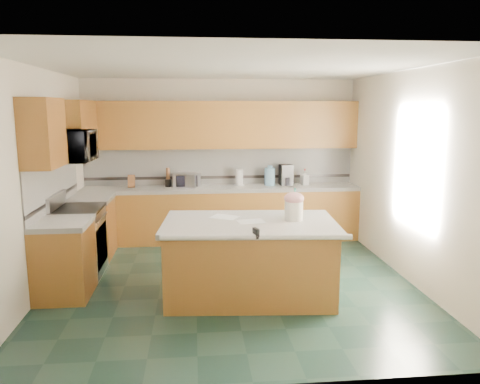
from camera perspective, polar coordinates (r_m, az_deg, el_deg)
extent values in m
plane|color=black|center=(6.14, -1.09, -10.95)|extent=(4.60, 4.60, 0.00)
plane|color=white|center=(5.75, -1.18, 15.03)|extent=(4.60, 4.60, 0.00)
cube|color=#EEE2CC|center=(8.09, -2.43, 4.03)|extent=(4.60, 0.04, 2.70)
cube|color=#EEE2CC|center=(3.53, 1.84, -3.97)|extent=(4.60, 0.04, 2.70)
cube|color=#EEE2CC|center=(6.07, -23.53, 1.15)|extent=(0.04, 4.60, 2.70)
cube|color=#EEE2CC|center=(6.41, 20.03, 1.81)|extent=(0.04, 4.60, 2.70)
cube|color=#4D2A0F|center=(7.93, -2.25, -2.84)|extent=(4.60, 0.60, 0.86)
cube|color=white|center=(7.84, -2.28, 0.44)|extent=(4.60, 0.64, 0.06)
cube|color=#4D2A0F|center=(7.87, -2.39, 8.17)|extent=(4.60, 0.33, 0.78)
cube|color=silver|center=(8.07, -2.42, 3.20)|extent=(4.60, 0.02, 0.63)
cube|color=black|center=(8.09, -2.40, 1.82)|extent=(4.60, 0.01, 0.05)
cube|color=#4D2A0F|center=(7.39, -17.63, -4.28)|extent=(0.60, 0.82, 0.86)
cube|color=white|center=(7.29, -17.82, -0.78)|extent=(0.64, 0.82, 0.06)
cube|color=#4D2A0F|center=(5.96, -20.64, -7.91)|extent=(0.60, 0.72, 0.86)
cube|color=white|center=(5.84, -20.92, -3.60)|extent=(0.64, 0.72, 0.06)
cube|color=silver|center=(6.60, -21.75, 0.92)|extent=(0.02, 2.30, 0.63)
cube|color=black|center=(6.63, -21.59, -0.74)|extent=(0.01, 2.30, 0.05)
cube|color=#4D2A0F|center=(7.34, -19.09, 7.48)|extent=(0.33, 1.09, 0.78)
cube|color=#4D2A0F|center=(5.73, -22.90, 6.65)|extent=(0.33, 0.72, 0.78)
cube|color=#B7B7BC|center=(6.64, -19.02, -5.88)|extent=(0.60, 0.76, 0.88)
cube|color=black|center=(6.59, -16.54, -6.22)|extent=(0.02, 0.68, 0.55)
cube|color=black|center=(6.54, -19.25, -1.99)|extent=(0.62, 0.78, 0.04)
cylinder|color=#B7B7BC|center=(6.49, -16.45, -3.00)|extent=(0.02, 0.66, 0.02)
cube|color=#B7B7BC|center=(6.58, -21.52, -0.99)|extent=(0.06, 0.76, 0.18)
imported|color=#B7B7BC|center=(6.42, -19.69, 5.29)|extent=(0.50, 0.73, 0.41)
cube|color=#4D2A0F|center=(5.58, 1.16, -8.46)|extent=(1.98, 1.23, 0.86)
cube|color=white|center=(5.45, 1.18, -3.87)|extent=(2.09, 1.34, 0.06)
cylinder|color=white|center=(4.88, 2.00, -5.55)|extent=(2.00, 0.22, 0.06)
cylinder|color=white|center=(5.51, 6.57, -2.28)|extent=(0.27, 0.27, 0.22)
ellipsoid|color=#D98E8F|center=(5.48, 6.60, -0.77)|extent=(0.23, 0.23, 0.14)
cylinder|color=tan|center=(5.47, 6.61, -0.27)|extent=(0.08, 0.03, 0.03)
sphere|color=tan|center=(5.46, 6.22, -0.27)|extent=(0.04, 0.04, 0.04)
sphere|color=tan|center=(5.48, 7.01, -0.26)|extent=(0.04, 0.04, 0.04)
imported|color=teal|center=(5.68, 6.68, -1.26)|extent=(0.16, 0.16, 0.35)
cube|color=white|center=(5.43, 1.34, -3.60)|extent=(0.34, 0.28, 0.00)
cube|color=white|center=(5.65, -1.89, -3.05)|extent=(0.39, 0.37, 0.00)
cube|color=black|center=(4.89, 1.96, -5.03)|extent=(0.06, 0.12, 0.10)
cylinder|color=black|center=(4.83, 2.06, -5.47)|extent=(0.02, 0.08, 0.02)
cube|color=#472814|center=(7.92, -13.09, 1.26)|extent=(0.12, 0.16, 0.23)
cylinder|color=black|center=(7.90, -8.75, 1.10)|extent=(0.10, 0.10, 0.13)
cylinder|color=#472814|center=(7.88, -8.78, 2.25)|extent=(0.06, 0.06, 0.19)
cube|color=#B7B7BC|center=(7.85, -6.51, 1.46)|extent=(0.46, 0.40, 0.23)
cube|color=black|center=(7.73, -6.52, 1.32)|extent=(0.35, 0.01, 0.19)
cylinder|color=white|center=(7.93, -0.09, 1.80)|extent=(0.12, 0.12, 0.28)
cylinder|color=#B7B7BC|center=(7.95, -0.09, 0.86)|extent=(0.19, 0.19, 0.01)
cylinder|color=#689EC4|center=(7.96, 3.65, 1.88)|extent=(0.18, 0.18, 0.30)
cylinder|color=#689EC4|center=(7.94, 3.66, 3.10)|extent=(0.09, 0.09, 0.04)
cube|color=black|center=(8.03, 5.62, 2.10)|extent=(0.22, 0.24, 0.35)
cylinder|color=black|center=(7.99, 5.68, 1.32)|extent=(0.14, 0.14, 0.14)
imported|color=white|center=(8.07, 7.89, 1.74)|extent=(0.14, 0.15, 0.25)
cylinder|color=red|center=(8.05, 7.91, 2.72)|extent=(0.02, 0.02, 0.03)
cube|color=white|center=(6.20, 20.66, 2.91)|extent=(0.02, 1.40, 1.10)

